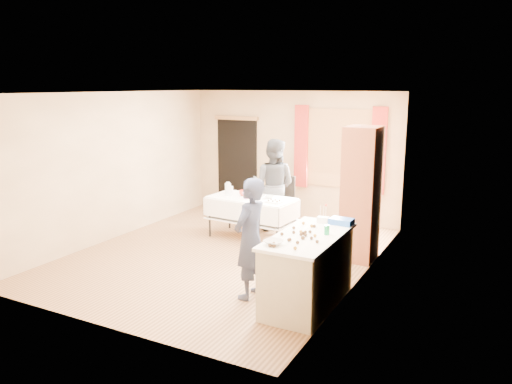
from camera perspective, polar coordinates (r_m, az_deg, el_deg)
The scene contains 29 objects.
floor at distance 8.22m, azimuth -3.65°, elevation -7.24°, with size 4.50×5.50×0.02m, color #9E7047.
ceiling at distance 7.75m, azimuth -3.92°, elevation 11.35°, with size 4.50×5.50×0.02m, color white.
wall_back at distance 10.31m, azimuth 4.22°, elevation 4.24°, with size 4.50×0.02×2.60m, color tan.
wall_front at distance 5.76m, azimuth -18.18°, elevation -2.70°, with size 4.50×0.02×2.60m, color tan.
wall_left at distance 9.24m, azimuth -15.87°, elevation 2.89°, with size 0.02×5.50×2.60m, color tan.
wall_right at distance 7.00m, azimuth 12.25°, elevation 0.20°, with size 0.02×5.50×2.60m, color tan.
window_frame at distance 9.89m, azimuth 9.49°, elevation 4.94°, with size 1.32×0.06×1.52m, color olive.
window_pane at distance 9.88m, azimuth 9.46°, elevation 4.93°, with size 1.20×0.02×1.40m, color white.
curtain_left at distance 10.11m, azimuth 5.18°, elevation 5.21°, with size 0.28×0.06×1.65m, color maroon.
curtain_right at distance 9.63m, azimuth 13.81°, elevation 4.56°, with size 0.28×0.06×1.65m, color maroon.
doorway at distance 10.90m, azimuth -2.16°, elevation 3.10°, with size 0.95×0.04×2.00m, color black.
door_lintel at distance 10.76m, azimuth -2.28°, elevation 8.45°, with size 1.05×0.06×0.08m, color olive.
cabinet at distance 7.91m, azimuth 11.91°, elevation -0.26°, with size 0.50×0.60×2.10m, color brown.
counter at distance 6.34m, azimuth 5.95°, elevation -8.83°, with size 0.75×1.58×0.91m.
party_table at distance 8.95m, azimuth -0.51°, elevation -2.53°, with size 1.61×0.90×0.75m.
chair at distance 9.75m, azimuth 3.05°, elevation -2.25°, with size 0.46×0.46×0.98m.
girl at distance 6.40m, azimuth -0.66°, elevation -5.36°, with size 0.43×0.61×1.58m, color #222741.
woman at distance 9.38m, azimuth 2.00°, elevation 0.81°, with size 0.90×0.74×1.74m, color black.
soda_can at distance 6.20m, azimuth 8.10°, elevation -4.31°, with size 0.07×0.07×0.12m, color #167D42.
mixing_bowl at distance 5.78m, azimuth 2.04°, elevation -5.77°, with size 0.26×0.26×0.05m, color white.
foam_block at distance 6.73m, azimuth 7.66°, elevation -3.17°, with size 0.15×0.10×0.08m, color white.
blue_basket at distance 6.69m, azimuth 9.76°, elevation -3.32°, with size 0.30×0.20×0.08m, color blue.
pitcher at distance 9.04m, azimuth -3.21°, elevation 0.29°, with size 0.11×0.11×0.22m, color silver.
cup_red at distance 9.02m, azimuth -1.53°, elevation -0.10°, with size 0.16×0.16×0.10m, color red.
cup_rainbow at distance 8.76m, azimuth -1.16°, elevation -0.42°, with size 0.14×0.14×0.12m, color red.
small_bowl at distance 8.81m, azimuth 1.53°, elevation -0.56°, with size 0.19×0.19×0.05m, color white.
pastry_tray at distance 8.51m, azimuth 2.07°, elevation -1.13°, with size 0.28×0.20×0.02m, color white.
bottle at distance 9.31m, azimuth -2.95°, elevation 0.48°, with size 0.08×0.08×0.17m, color white.
cake_balls at distance 6.04m, azimuth 4.60°, elevation -5.08°, with size 0.53×1.08×0.04m.
Camera 1 is at (4.04, -6.62, 2.72)m, focal length 35.00 mm.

